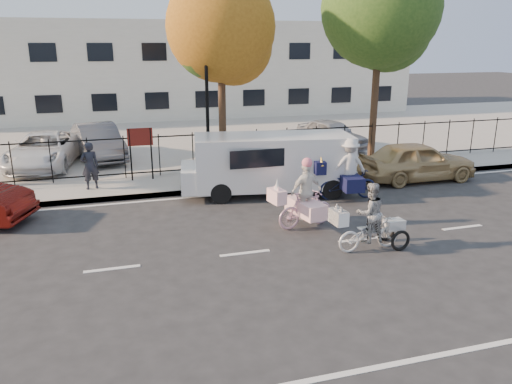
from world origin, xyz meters
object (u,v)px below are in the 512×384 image
object	(u,v)px
lamppost	(207,91)
white_van	(270,162)
zebra_trike	(369,224)
lot_car_d	(331,134)
lot_car_b	(44,150)
pedestrian	(90,166)
unicorn_bike	(305,202)
gold_sedan	(417,161)
bull_bike	(347,175)
lot_car_c	(98,142)

from	to	relation	value
lamppost	white_van	bearing A→B (deg)	-57.64
zebra_trike	lot_car_d	distance (m)	11.21
lamppost	zebra_trike	world-z (taller)	lamppost
lot_car_b	lot_car_d	distance (m)	11.99
pedestrian	lot_car_b	bearing A→B (deg)	-78.61
lamppost	lot_car_d	size ratio (longest dim) A/B	1.15
unicorn_bike	gold_sedan	bearing A→B (deg)	-70.73
zebra_trike	bull_bike	distance (m)	4.02
unicorn_bike	lot_car_b	size ratio (longest dim) A/B	0.41
zebra_trike	unicorn_bike	xyz separation A→B (m)	(-0.90, 1.84, 0.06)
unicorn_bike	bull_bike	distance (m)	2.95
white_van	pedestrian	bearing A→B (deg)	171.84
lot_car_c	lot_car_b	bearing A→B (deg)	-168.26
white_van	pedestrian	world-z (taller)	white_van
unicorn_bike	bull_bike	bearing A→B (deg)	-59.42
lamppost	pedestrian	xyz separation A→B (m)	(-4.02, -0.70, -2.19)
gold_sedan	white_van	bearing A→B (deg)	91.53
pedestrian	lot_car_d	xyz separation A→B (m)	(10.23, 3.83, -0.13)
gold_sedan	lot_car_b	distance (m)	13.85
lot_car_c	bull_bike	bearing A→B (deg)	-55.83
bull_bike	gold_sedan	size ratio (longest dim) A/B	0.51
bull_bike	lamppost	bearing A→B (deg)	51.80
lamppost	zebra_trike	distance (m)	8.16
pedestrian	zebra_trike	bearing A→B (deg)	119.35
unicorn_bike	lot_car_d	bearing A→B (deg)	-39.71
bull_bike	lot_car_d	xyz separation A→B (m)	(2.53, 6.73, 0.02)
lot_car_d	white_van	bearing A→B (deg)	-145.98
lot_car_b	lot_car_c	bearing A→B (deg)	31.63
gold_sedan	lot_car_b	xyz separation A→B (m)	(-12.82, 5.26, 0.10)
unicorn_bike	lot_car_b	distance (m)	11.20
zebra_trike	lot_car_b	distance (m)	13.19
gold_sedan	zebra_trike	bearing A→B (deg)	137.95
zebra_trike	gold_sedan	bearing A→B (deg)	-45.42
zebra_trike	gold_sedan	xyz separation A→B (m)	(4.66, 5.10, 0.07)
lamppost	gold_sedan	distance (m)	7.78
lot_car_d	bull_bike	bearing A→B (deg)	-126.42
white_van	lot_car_d	distance (m)	7.26
bull_bike	lot_car_c	bearing A→B (deg)	51.56
gold_sedan	lot_car_d	world-z (taller)	lot_car_d
lamppost	lot_car_d	bearing A→B (deg)	26.76
lot_car_c	lot_car_d	size ratio (longest dim) A/B	1.14
unicorn_bike	bull_bike	size ratio (longest dim) A/B	0.91
unicorn_bike	lot_car_c	distance (m)	10.75
pedestrian	lot_car_c	size ratio (longest dim) A/B	0.36
white_van	unicorn_bike	bearing A→B (deg)	-82.01
unicorn_bike	white_van	xyz separation A→B (m)	(0.05, 3.15, 0.36)
white_van	lot_car_b	xyz separation A→B (m)	(-7.31, 5.38, -0.26)
lamppost	bull_bike	size ratio (longest dim) A/B	2.05
lamppost	lot_car_c	distance (m)	5.84
bull_bike	unicorn_bike	bearing A→B (deg)	137.88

